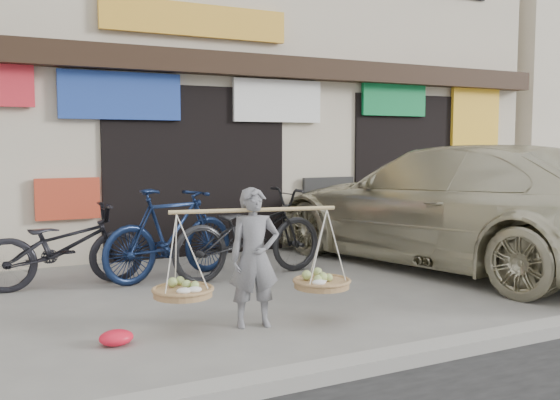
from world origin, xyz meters
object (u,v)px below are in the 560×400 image
bike_1 (171,234)px  suv (451,206)px  bike_0 (64,246)px  street_vendor (254,264)px  bike_2 (249,233)px  bike_3 (62,246)px

bike_1 → suv: bearing=-121.7°
bike_1 → suv: suv is taller
bike_0 → street_vendor: bearing=-152.7°
bike_0 → bike_2: bike_2 is taller
street_vendor → bike_0: street_vendor is taller
street_vendor → suv: 4.13m
street_vendor → bike_3: size_ratio=0.98×
bike_3 → suv: (5.29, -1.14, 0.37)m
street_vendor → bike_0: bearing=130.0°
bike_0 → suv: bearing=-103.5°
suv → street_vendor: bearing=9.3°
bike_0 → bike_3: same height
street_vendor → bike_0: size_ratio=0.98×
bike_1 → bike_3: bearing=66.1°
bike_1 → bike_2: 1.04m
bike_2 → suv: 3.04m
bike_0 → bike_3: size_ratio=1.00×
bike_1 → bike_2: size_ratio=0.89×
bike_0 → bike_3: (-0.03, 0.00, 0.00)m
bike_0 → bike_1: bearing=-97.7°
bike_2 → bike_3: bearing=70.9°
bike_3 → suv: suv is taller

